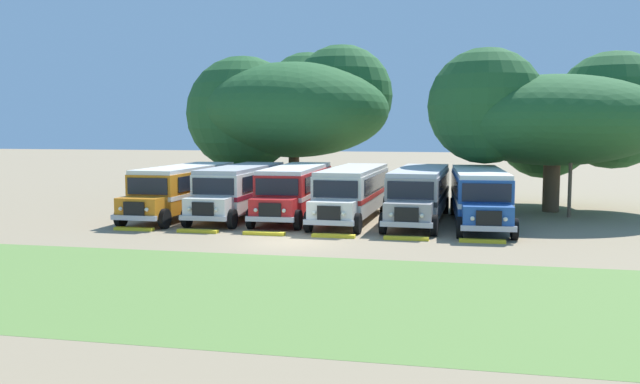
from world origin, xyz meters
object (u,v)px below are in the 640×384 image
parked_bus_slot_0 (184,188)px  parked_bus_slot_4 (420,192)px  secondary_tree (553,117)px  parked_bus_slot_1 (241,188)px  parked_bus_slot_2 (295,189)px  utility_pole (571,144)px  parked_bus_slot_3 (353,191)px  parked_bus_slot_5 (479,194)px  broad_shade_tree (293,107)px

parked_bus_slot_0 → parked_bus_slot_4: 13.32m
parked_bus_slot_0 → secondary_tree: bearing=109.2°
parked_bus_slot_1 → parked_bus_slot_4: size_ratio=1.00×
parked_bus_slot_2 → utility_pole: utility_pole is taller
parked_bus_slot_3 → secondary_tree: (11.07, 6.39, 4.04)m
parked_bus_slot_2 → parked_bus_slot_0: bearing=-83.5°
parked_bus_slot_3 → utility_pole: size_ratio=1.41×
parked_bus_slot_0 → secondary_tree: 22.21m
utility_pole → parked_bus_slot_0: bearing=-170.1°
parked_bus_slot_0 → secondary_tree: (20.77, 6.77, 4.04)m
parked_bus_slot_2 → parked_bus_slot_4: bearing=84.8°
parked_bus_slot_2 → parked_bus_slot_4: size_ratio=1.00×
parked_bus_slot_3 → parked_bus_slot_5: (6.71, -0.30, 0.00)m
parked_bus_slot_0 → parked_bus_slot_2: same height
parked_bus_slot_0 → parked_bus_slot_3: size_ratio=1.00×
parked_bus_slot_5 → utility_pole: bearing=123.3°
parked_bus_slot_0 → utility_pole: size_ratio=1.41×
parked_bus_slot_5 → broad_shade_tree: bearing=-135.6°
parked_bus_slot_0 → utility_pole: (21.42, 3.73, 2.53)m
parked_bus_slot_1 → parked_bus_slot_3: (6.48, -0.21, 0.00)m
secondary_tree → utility_pole: secondary_tree is taller
parked_bus_slot_1 → parked_bus_slot_4: (10.10, -0.07, 0.00)m
parked_bus_slot_1 → parked_bus_slot_3: bearing=88.0°
parked_bus_slot_4 → parked_bus_slot_2: bearing=-91.0°
parked_bus_slot_1 → secondary_tree: secondary_tree is taller
broad_shade_tree → utility_pole: broad_shade_tree is taller
parked_bus_slot_2 → parked_bus_slot_5: same height
utility_pole → parked_bus_slot_4: bearing=-158.4°
parked_bus_slot_3 → utility_pole: (11.73, 3.35, 2.53)m
parked_bus_slot_1 → utility_pole: utility_pole is taller
parked_bus_slot_2 → utility_pole: bearing=98.6°
parked_bus_slot_3 → broad_shade_tree: broad_shade_tree is taller
parked_bus_slot_0 → broad_shade_tree: 13.57m
secondary_tree → utility_pole: 3.46m
secondary_tree → parked_bus_slot_5: bearing=-123.1°
broad_shade_tree → parked_bus_slot_0: bearing=-105.2°
secondary_tree → parked_bus_slot_1: bearing=-160.6°
broad_shade_tree → secondary_tree: (17.44, -5.43, -0.90)m
parked_bus_slot_1 → utility_pole: size_ratio=1.40×
parked_bus_slot_3 → parked_bus_slot_4: bearing=94.1°
parked_bus_slot_0 → secondary_tree: secondary_tree is taller
parked_bus_slot_2 → broad_shade_tree: broad_shade_tree is taller
parked_bus_slot_5 → secondary_tree: size_ratio=0.75×
parked_bus_slot_0 → utility_pole: 21.89m
parked_bus_slot_0 → parked_bus_slot_4: size_ratio=1.00×
parked_bus_slot_2 → parked_bus_slot_4: same height
secondary_tree → utility_pole: (0.65, -3.04, -1.51)m
parked_bus_slot_1 → parked_bus_slot_2: bearing=96.2°
parked_bus_slot_2 → parked_bus_slot_5: size_ratio=1.00×
parked_bus_slot_0 → parked_bus_slot_3: bearing=93.3°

